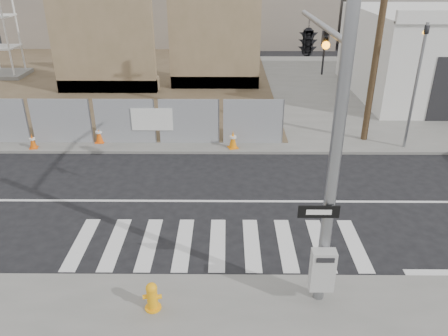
{
  "coord_description": "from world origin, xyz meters",
  "views": [
    {
      "loc": [
        0.27,
        -13.02,
        7.54
      ],
      "look_at": [
        0.17,
        -0.27,
        1.4
      ],
      "focal_mm": 35.0,
      "sensor_mm": 36.0,
      "label": 1
    }
  ],
  "objects_px": {
    "traffic_cone_c": "(99,134)",
    "traffic_cone_d": "(233,140)",
    "fire_hydrant": "(152,296)",
    "traffic_cone_b": "(33,141)",
    "signal_pole": "(315,79)"
  },
  "relations": [
    {
      "from": "traffic_cone_c",
      "to": "traffic_cone_d",
      "type": "relative_size",
      "value": 0.98
    },
    {
      "from": "traffic_cone_b",
      "to": "traffic_cone_c",
      "type": "relative_size",
      "value": 0.86
    },
    {
      "from": "traffic_cone_c",
      "to": "traffic_cone_d",
      "type": "height_order",
      "value": "traffic_cone_d"
    },
    {
      "from": "fire_hydrant",
      "to": "traffic_cone_d",
      "type": "distance_m",
      "value": 9.85
    },
    {
      "from": "traffic_cone_b",
      "to": "traffic_cone_d",
      "type": "distance_m",
      "value": 8.64
    },
    {
      "from": "signal_pole",
      "to": "fire_hydrant",
      "type": "relative_size",
      "value": 9.56
    },
    {
      "from": "traffic_cone_c",
      "to": "fire_hydrant",
      "type": "bearing_deg",
      "value": -68.88
    },
    {
      "from": "traffic_cone_b",
      "to": "traffic_cone_c",
      "type": "height_order",
      "value": "traffic_cone_c"
    },
    {
      "from": "traffic_cone_d",
      "to": "traffic_cone_c",
      "type": "bearing_deg",
      "value": 174.26
    },
    {
      "from": "signal_pole",
      "to": "fire_hydrant",
      "type": "height_order",
      "value": "signal_pole"
    },
    {
      "from": "signal_pole",
      "to": "traffic_cone_c",
      "type": "distance_m",
      "value": 11.44
    },
    {
      "from": "fire_hydrant",
      "to": "traffic_cone_b",
      "type": "distance_m",
      "value": 11.65
    },
    {
      "from": "fire_hydrant",
      "to": "traffic_cone_b",
      "type": "bearing_deg",
      "value": 111.21
    },
    {
      "from": "signal_pole",
      "to": "traffic_cone_d",
      "type": "bearing_deg",
      "value": 106.95
    },
    {
      "from": "fire_hydrant",
      "to": "traffic_cone_c",
      "type": "relative_size",
      "value": 0.96
    }
  ]
}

